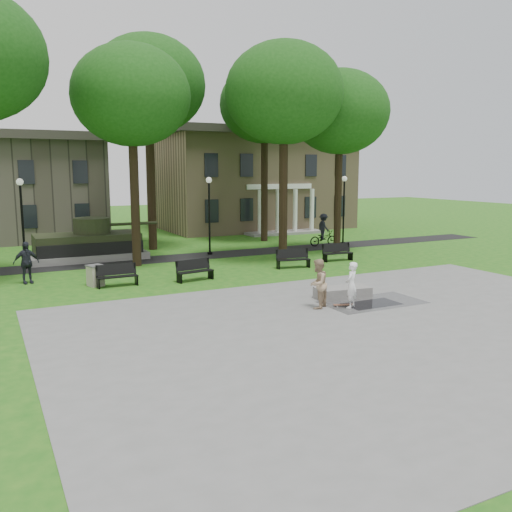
{
  "coord_description": "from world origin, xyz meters",
  "views": [
    {
      "loc": [
        -11.87,
        -18.36,
        5.21
      ],
      "look_at": [
        -1.16,
        2.74,
        1.4
      ],
      "focal_mm": 38.0,
      "sensor_mm": 36.0,
      "label": 1
    }
  ],
  "objects_px": {
    "cyclist": "(323,233)",
    "park_bench_0": "(117,275)",
    "friend_watching": "(318,284)",
    "concrete_block": "(343,293)",
    "trash_bin": "(95,275)",
    "skateboarder": "(351,285)"
  },
  "relations": [
    {
      "from": "cyclist",
      "to": "friend_watching",
      "type": "bearing_deg",
      "value": 149.13
    },
    {
      "from": "friend_watching",
      "to": "skateboarder",
      "type": "bearing_deg",
      "value": 122.01
    },
    {
      "from": "cyclist",
      "to": "trash_bin",
      "type": "bearing_deg",
      "value": 114.25
    },
    {
      "from": "trash_bin",
      "to": "cyclist",
      "type": "bearing_deg",
      "value": 20.5
    },
    {
      "from": "trash_bin",
      "to": "concrete_block",
      "type": "bearing_deg",
      "value": -39.48
    },
    {
      "from": "park_bench_0",
      "to": "concrete_block",
      "type": "bearing_deg",
      "value": -40.49
    },
    {
      "from": "cyclist",
      "to": "park_bench_0",
      "type": "relative_size",
      "value": 1.23
    },
    {
      "from": "concrete_block",
      "to": "park_bench_0",
      "type": "height_order",
      "value": "park_bench_0"
    },
    {
      "from": "friend_watching",
      "to": "park_bench_0",
      "type": "xyz_separation_m",
      "value": [
        -5.85,
        7.39,
        -0.44
      ]
    },
    {
      "from": "skateboarder",
      "to": "cyclist",
      "type": "distance_m",
      "value": 16.83
    },
    {
      "from": "skateboarder",
      "to": "concrete_block",
      "type": "bearing_deg",
      "value": -148.97
    },
    {
      "from": "park_bench_0",
      "to": "trash_bin",
      "type": "xyz_separation_m",
      "value": [
        -0.85,
        0.5,
        -0.04
      ]
    },
    {
      "from": "friend_watching",
      "to": "trash_bin",
      "type": "height_order",
      "value": "friend_watching"
    },
    {
      "from": "concrete_block",
      "to": "cyclist",
      "type": "distance_m",
      "value": 15.31
    },
    {
      "from": "concrete_block",
      "to": "skateboarder",
      "type": "xyz_separation_m",
      "value": [
        -0.63,
        -1.41,
        0.65
      ]
    },
    {
      "from": "concrete_block",
      "to": "cyclist",
      "type": "height_order",
      "value": "cyclist"
    },
    {
      "from": "skateboarder",
      "to": "trash_bin",
      "type": "bearing_deg",
      "value": -81.61
    },
    {
      "from": "skateboarder",
      "to": "trash_bin",
      "type": "xyz_separation_m",
      "value": [
        -7.86,
        8.4,
        -0.41
      ]
    },
    {
      "from": "skateboarder",
      "to": "trash_bin",
      "type": "height_order",
      "value": "skateboarder"
    },
    {
      "from": "trash_bin",
      "to": "park_bench_0",
      "type": "bearing_deg",
      "value": -30.46
    },
    {
      "from": "friend_watching",
      "to": "cyclist",
      "type": "xyz_separation_m",
      "value": [
        9.67,
        14.01,
        -0.05
      ]
    },
    {
      "from": "friend_watching",
      "to": "cyclist",
      "type": "height_order",
      "value": "cyclist"
    }
  ]
}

